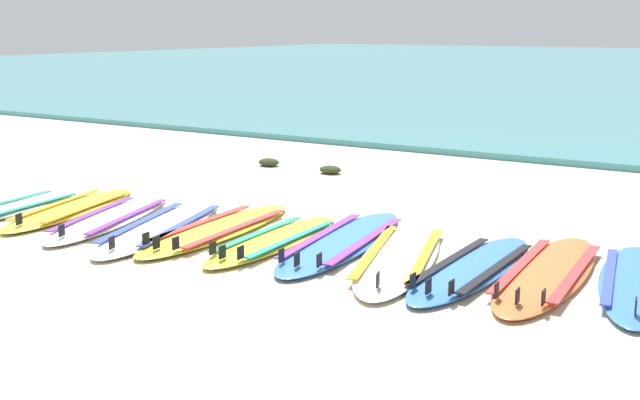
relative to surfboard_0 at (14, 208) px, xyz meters
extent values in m
plane|color=beige|center=(3.14, 0.87, -0.04)|extent=(80.00, 80.00, 0.00)
ellipsoid|color=white|center=(0.00, 0.00, 0.00)|extent=(0.79, 2.14, 0.07)
cube|color=teal|center=(-0.19, -0.02, 0.04)|extent=(0.26, 1.46, 0.01)
cube|color=teal|center=(0.19, 0.03, 0.04)|extent=(0.26, 1.46, 0.01)
ellipsoid|color=yellow|center=(0.55, 0.33, 0.00)|extent=(1.12, 2.32, 0.07)
cube|color=gold|center=(0.36, 0.27, 0.04)|extent=(0.48, 1.54, 0.01)
cube|color=gold|center=(0.75, 0.38, 0.04)|extent=(0.48, 1.54, 0.01)
cube|color=black|center=(0.78, -0.52, 0.09)|extent=(0.03, 0.09, 0.11)
ellipsoid|color=white|center=(1.23, 0.25, 0.00)|extent=(1.22, 2.34, 0.07)
cube|color=purple|center=(1.03, 0.19, 0.04)|extent=(0.55, 1.55, 0.01)
cube|color=purple|center=(1.42, 0.31, 0.04)|extent=(0.55, 1.55, 0.01)
cube|color=black|center=(1.49, -0.60, 0.09)|extent=(0.04, 0.09, 0.11)
ellipsoid|color=silver|center=(1.92, 0.26, 0.00)|extent=(1.30, 2.52, 0.07)
cube|color=#334CB2|center=(1.71, 0.19, 0.04)|extent=(0.58, 1.66, 0.01)
cube|color=#334CB2|center=(2.13, 0.32, 0.04)|extent=(0.58, 1.66, 0.01)
cube|color=black|center=(2.20, -0.66, 0.09)|extent=(0.04, 0.09, 0.11)
ellipsoid|color=yellow|center=(2.45, 0.49, 0.00)|extent=(0.79, 2.43, 0.07)
cube|color=#D13838|center=(2.24, 0.47, 0.04)|extent=(0.22, 1.68, 0.01)
cube|color=#D13838|center=(2.67, 0.50, 0.04)|extent=(0.22, 1.68, 0.01)
cube|color=black|center=(2.53, -0.44, 0.09)|extent=(0.02, 0.09, 0.11)
cube|color=black|center=(2.36, -0.40, 0.09)|extent=(0.02, 0.09, 0.11)
cube|color=black|center=(2.69, -0.37, 0.09)|extent=(0.02, 0.09, 0.11)
ellipsoid|color=yellow|center=(3.16, 0.45, 0.00)|extent=(0.64, 2.12, 0.07)
cube|color=teal|center=(2.97, 0.43, 0.04)|extent=(0.16, 1.47, 0.01)
cube|color=teal|center=(3.35, 0.46, 0.04)|extent=(0.16, 1.47, 0.01)
cube|color=black|center=(3.21, -0.37, 0.09)|extent=(0.02, 0.09, 0.11)
cube|color=black|center=(3.06, -0.32, 0.09)|extent=(0.02, 0.09, 0.11)
cube|color=black|center=(3.35, -0.30, 0.09)|extent=(0.02, 0.09, 0.11)
ellipsoid|color=#3875CC|center=(3.72, 0.75, 0.00)|extent=(0.98, 2.57, 0.07)
cube|color=purple|center=(3.49, 0.72, 0.04)|extent=(0.34, 1.75, 0.01)
cube|color=purple|center=(3.94, 0.78, 0.04)|extent=(0.34, 1.75, 0.01)
cube|color=black|center=(3.86, -0.22, 0.09)|extent=(0.02, 0.09, 0.11)
cube|color=black|center=(3.68, -0.18, 0.09)|extent=(0.02, 0.09, 0.11)
cube|color=black|center=(4.02, -0.13, 0.09)|extent=(0.02, 0.09, 0.11)
ellipsoid|color=white|center=(4.38, 0.59, 0.00)|extent=(1.33, 2.54, 0.07)
cube|color=gold|center=(4.17, 0.52, 0.04)|extent=(0.60, 1.68, 0.01)
cube|color=gold|center=(4.59, 0.65, 0.04)|extent=(0.60, 1.68, 0.01)
cube|color=black|center=(4.67, -0.33, 0.09)|extent=(0.04, 0.09, 0.11)
ellipsoid|color=#3875CC|center=(5.04, 0.60, 0.00)|extent=(0.58, 2.24, 0.07)
cube|color=black|center=(4.84, 0.60, 0.04)|extent=(0.09, 1.57, 0.01)
cube|color=black|center=(5.24, 0.60, 0.04)|extent=(0.09, 1.57, 0.01)
cube|color=black|center=(5.05, -0.27, 0.09)|extent=(0.01, 0.09, 0.11)
cube|color=black|center=(4.90, -0.21, 0.09)|extent=(0.01, 0.09, 0.11)
cube|color=black|center=(5.20, -0.21, 0.09)|extent=(0.01, 0.09, 0.11)
ellipsoid|color=orange|center=(5.60, 0.81, 0.00)|extent=(0.79, 2.47, 0.07)
cube|color=#D13838|center=(5.38, 0.79, 0.04)|extent=(0.21, 1.70, 0.01)
cube|color=#D13838|center=(5.82, 0.82, 0.04)|extent=(0.21, 1.70, 0.01)
cube|color=black|center=(5.67, -0.14, 0.09)|extent=(0.02, 0.09, 0.11)
cube|color=black|center=(5.50, -0.09, 0.09)|extent=(0.02, 0.09, 0.11)
cube|color=black|center=(5.83, -0.07, 0.09)|extent=(0.02, 0.09, 0.11)
ellipsoid|color=#3875CC|center=(6.25, 0.92, 0.00)|extent=(0.96, 2.25, 0.07)
cube|color=#334CB2|center=(6.06, 0.88, 0.04)|extent=(0.37, 1.52, 0.01)
cube|color=black|center=(6.42, 0.09, 0.09)|extent=(0.03, 0.09, 0.11)
ellipsoid|color=#2D381E|center=(0.62, 3.85, 0.02)|extent=(0.31, 0.25, 0.11)
ellipsoid|color=#2D381E|center=(1.68, 3.80, 0.02)|extent=(0.31, 0.25, 0.11)
camera|label=1|loc=(7.41, -5.45, 1.95)|focal=45.60mm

